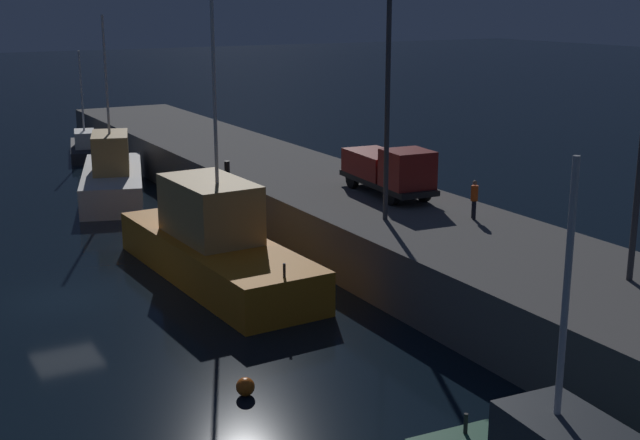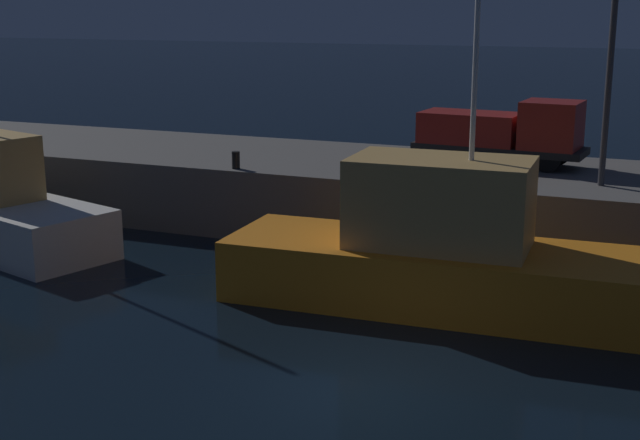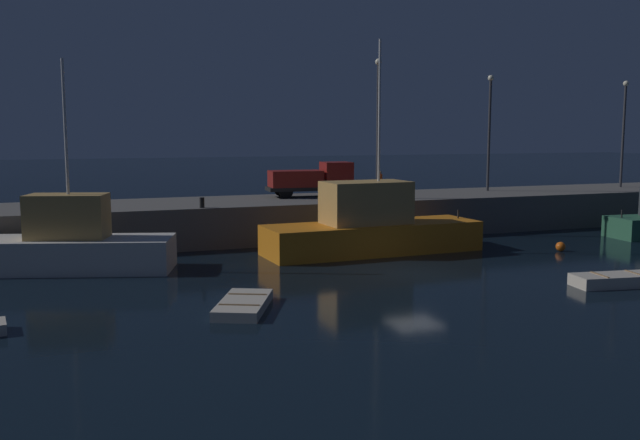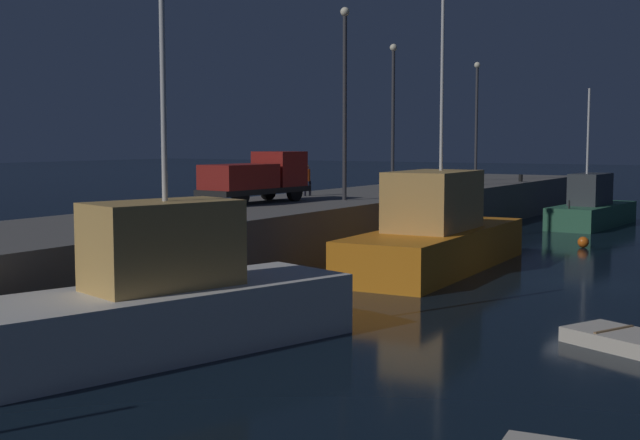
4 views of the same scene
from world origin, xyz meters
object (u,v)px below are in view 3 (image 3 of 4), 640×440
object	(u,v)px
dinghy_red_small	(617,280)
mooring_buoy_mid	(561,247)
lamp_post_east	(489,124)
lamp_post_central	(624,126)
fishing_boat_white	(371,228)
lamp_post_west	(378,119)
utility_truck	(313,179)
fishing_boat_blue	(62,246)
dockworker	(380,181)
bollard_west	(202,203)
dinghy_orange_near	(243,305)

from	to	relation	value
dinghy_red_small	mooring_buoy_mid	bearing A→B (deg)	65.81
lamp_post_east	lamp_post_central	distance (m)	12.05
fishing_boat_white	lamp_post_west	world-z (taller)	fishing_boat_white
dinghy_red_small	utility_truck	bearing A→B (deg)	109.09
fishing_boat_white	fishing_boat_blue	bearing A→B (deg)	178.25
lamp_post_west	dockworker	world-z (taller)	lamp_post_west
mooring_buoy_mid	lamp_post_east	bearing A→B (deg)	75.55
fishing_boat_blue	fishing_boat_white	distance (m)	16.38
fishing_boat_blue	bollard_west	distance (m)	8.70
fishing_boat_white	bollard_west	xyz separation A→B (m)	(-8.73, 4.38, 1.32)
fishing_boat_blue	bollard_west	bearing A→B (deg)	26.89
fishing_boat_white	lamp_post_east	world-z (taller)	fishing_boat_white
fishing_boat_white	bollard_west	bearing A→B (deg)	153.37
dinghy_red_small	dockworker	bearing A→B (deg)	94.77
dockworker	bollard_west	xyz separation A→B (m)	(-13.72, -4.96, -0.61)
dinghy_red_small	utility_truck	world-z (taller)	utility_truck
fishing_boat_blue	utility_truck	world-z (taller)	fishing_boat_blue
bollard_west	dockworker	bearing A→B (deg)	19.86
dinghy_orange_near	lamp_post_west	distance (m)	22.06
dinghy_orange_near	dinghy_red_small	xyz separation A→B (m)	(16.61, -1.72, 0.07)
fishing_boat_blue	dinghy_orange_near	xyz separation A→B (m)	(6.50, -10.40, -1.04)
bollard_west	lamp_post_west	bearing A→B (deg)	8.48
lamp_post_east	lamp_post_central	size ratio (longest dim) A/B	1.02
lamp_post_central	dockworker	world-z (taller)	lamp_post_central
fishing_boat_blue	dinghy_red_small	distance (m)	26.11
dinghy_red_small	mooring_buoy_mid	xyz separation A→B (m)	(3.69, 8.22, 0.01)
dockworker	dinghy_red_small	bearing A→B (deg)	-85.23
fishing_boat_blue	fishing_boat_white	xyz separation A→B (m)	(16.37, -0.50, 0.19)
dinghy_red_small	lamp_post_east	size ratio (longest dim) A/B	0.49
fishing_boat_white	lamp_post_east	bearing A→B (deg)	32.67
fishing_boat_blue	dinghy_orange_near	bearing A→B (deg)	-57.99
lamp_post_central	utility_truck	bearing A→B (deg)	178.46
lamp_post_west	lamp_post_central	size ratio (longest dim) A/B	1.09
fishing_boat_blue	lamp_post_west	size ratio (longest dim) A/B	1.24
mooring_buoy_mid	dockworker	bearing A→B (deg)	113.15
mooring_buoy_mid	lamp_post_central	size ratio (longest dim) A/B	0.07
dockworker	lamp_post_east	bearing A→B (deg)	-4.32
fishing_boat_blue	lamp_post_central	bearing A→B (deg)	10.18
lamp_post_west	utility_truck	bearing A→B (deg)	144.36
fishing_boat_white	dinghy_orange_near	bearing A→B (deg)	-134.92
dinghy_orange_near	utility_truck	distance (m)	21.22
fishing_boat_blue	lamp_post_central	world-z (taller)	lamp_post_central
fishing_boat_blue	mooring_buoy_mid	size ratio (longest dim) A/B	20.48
lamp_post_west	lamp_post_east	bearing A→B (deg)	13.79
fishing_boat_white	lamp_post_east	xyz separation A→B (m)	(13.54, 8.69, 5.96)
fishing_boat_white	dockworker	xyz separation A→B (m)	(4.99, 9.33, 1.93)
dinghy_orange_near	lamp_post_west	bearing A→B (deg)	50.72
fishing_boat_blue	bollard_west	xyz separation A→B (m)	(7.64, 3.88, 1.51)
fishing_boat_white	lamp_post_west	bearing A→B (deg)	62.05
mooring_buoy_mid	bollard_west	bearing A→B (deg)	157.93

